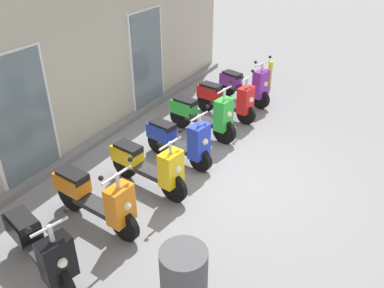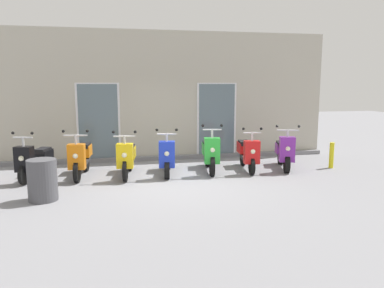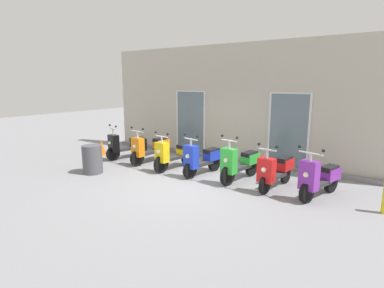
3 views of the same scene
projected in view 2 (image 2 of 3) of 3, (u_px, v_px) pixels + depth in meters
ground_plane at (174, 183)px, 8.68m from camera, size 40.00×40.00×0.00m
storefront_facade at (158, 98)px, 11.30m from camera, size 10.44×0.50×3.81m
scooter_black at (35, 160)px, 9.00m from camera, size 0.71×1.52×1.21m
scooter_orange at (81, 157)px, 9.23m from camera, size 0.60×1.65×1.23m
scooter_yellow at (127, 157)px, 9.30m from camera, size 0.60×1.64×1.20m
scooter_blue at (167, 156)px, 9.48m from camera, size 0.60×1.49×1.22m
scooter_green at (210, 153)px, 9.80m from camera, size 0.59×1.65×1.29m
scooter_red at (247, 152)px, 9.94m from camera, size 0.56×1.54×1.20m
scooter_purple at (284, 152)px, 10.11m from camera, size 0.77×1.49×1.24m
trash_bin at (42, 180)px, 7.35m from camera, size 0.56×0.56×0.82m
curb_bollard at (332, 155)px, 10.21m from camera, size 0.12×0.12×0.70m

